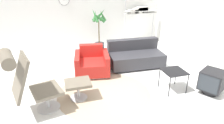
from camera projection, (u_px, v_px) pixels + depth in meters
name	position (u px, v px, depth m)	size (l,w,h in m)	color
ground_plane	(106.00, 89.00, 4.54)	(12.00, 12.00, 0.00)	white
wall_back	(81.00, 7.00, 6.81)	(12.00, 0.09, 2.80)	silver
round_rug	(104.00, 93.00, 4.38)	(2.03, 2.03, 0.01)	tan
lounge_chair	(25.00, 77.00, 3.45)	(1.01, 0.80, 1.26)	#BCBCC1
ottoman	(78.00, 86.00, 4.10)	(0.52, 0.45, 0.39)	#BCBCC1
armchair_red	(92.00, 64.00, 5.20)	(0.97, 0.95, 0.70)	silver
couch_low	(135.00, 57.00, 5.66)	(1.53, 0.89, 0.71)	black
side_table	(174.00, 73.00, 4.35)	(0.48, 0.48, 0.48)	black
crt_television	(212.00, 82.00, 4.29)	(0.64, 0.63, 0.53)	black
potted_plant	(99.00, 31.00, 6.70)	(0.51, 0.54, 1.42)	#333338
shelf_unit	(140.00, 11.00, 7.14)	(1.19, 0.28, 1.76)	#BCBCC1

